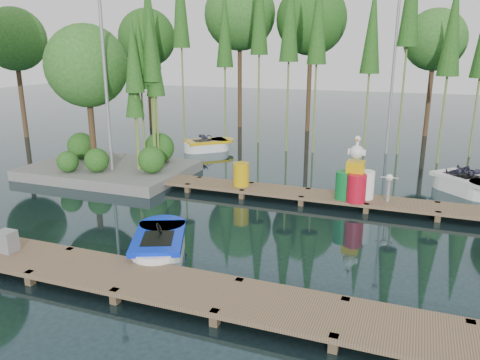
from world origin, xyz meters
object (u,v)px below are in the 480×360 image
(island, at_px, (102,93))
(utility_cabinet, at_px, (7,241))
(boat_yellow_far, at_px, (207,145))
(boat_blue, at_px, (159,246))
(yellow_barrel, at_px, (241,174))
(drum_cluster, at_px, (355,181))

(island, xyz_separation_m, utility_cabinet, (2.91, -7.79, -2.63))
(island, distance_m, boat_yellow_far, 6.33)
(island, distance_m, utility_cabinet, 8.72)
(island, relative_size, utility_cabinet, 13.46)
(island, relative_size, boat_blue, 2.38)
(yellow_barrel, bearing_deg, drum_cluster, -2.28)
(boat_blue, height_order, utility_cabinet, utility_cabinet)
(island, distance_m, drum_cluster, 10.24)
(boat_blue, xyz_separation_m, yellow_barrel, (0.09, 5.36, 0.45))
(island, height_order, boat_blue, island)
(island, xyz_separation_m, boat_blue, (5.99, -6.15, -2.93))
(drum_cluster, bearing_deg, utility_cabinet, -135.74)
(island, distance_m, boat_blue, 9.07)
(boat_yellow_far, height_order, drum_cluster, drum_cluster)
(boat_blue, bearing_deg, boat_yellow_far, 85.48)
(utility_cabinet, xyz_separation_m, drum_cluster, (7.02, 6.85, 0.34))
(drum_cluster, bearing_deg, boat_blue, -127.14)
(utility_cabinet, bearing_deg, island, 110.47)
(island, height_order, boat_yellow_far, island)
(boat_yellow_far, height_order, yellow_barrel, boat_yellow_far)
(drum_cluster, bearing_deg, boat_yellow_far, 141.97)
(island, relative_size, drum_cluster, 3.37)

